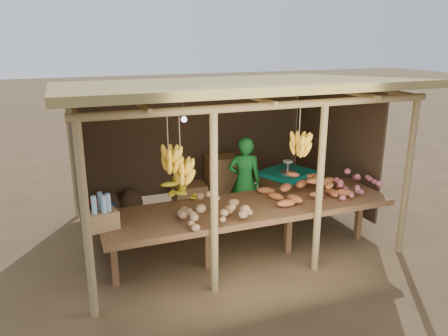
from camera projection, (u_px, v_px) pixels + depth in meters
name	position (u px, v px, depth m)	size (l,w,h in m)	color
ground	(224.00, 232.00, 6.86)	(60.00, 60.00, 0.00)	brown
stall_structure	(221.00, 112.00, 6.26)	(4.70, 3.50, 2.43)	#967A4D
counter	(250.00, 209.00, 5.80)	(3.90, 1.05, 0.80)	brown
potato_heap	(215.00, 205.00, 5.29)	(0.98, 0.59, 0.37)	#926E4B
sweet_potato_heap	(308.00, 182.00, 6.16)	(1.14, 0.68, 0.36)	#BE5F31
onion_heap	(359.00, 180.00, 6.25)	(0.89, 0.53, 0.36)	#B95A67
banana_pile	(180.00, 191.00, 5.81)	(0.62, 0.37, 0.35)	yellow
tomato_basin	(99.00, 210.00, 5.40)	(0.39, 0.39, 0.21)	navy
bottle_box	(102.00, 215.00, 5.05)	(0.38, 0.33, 0.43)	#A17548
vendor	(244.00, 181.00, 6.97)	(0.53, 0.35, 1.45)	#1B7B29
tarp_crate	(286.00, 191.00, 7.51)	(1.03, 0.96, 0.98)	brown
carton_stack	(211.00, 186.00, 7.80)	(1.20, 0.48, 0.89)	#A17548
burlap_sacks	(120.00, 204.00, 7.37)	(0.78, 0.41, 0.55)	#453020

